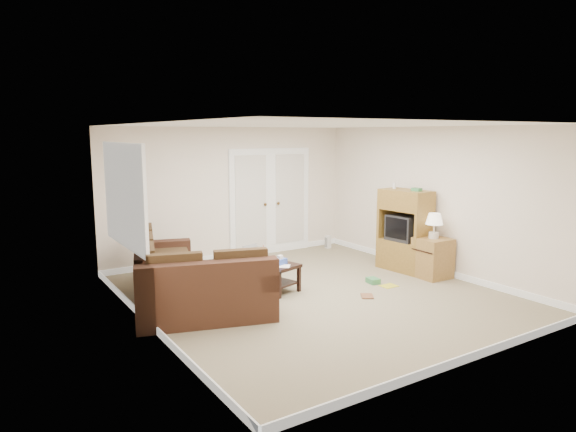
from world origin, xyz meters
TOP-DOWN VIEW (x-y plane):
  - floor at (0.00, 0.00)m, footprint 5.50×5.50m
  - ceiling at (0.00, 0.00)m, footprint 5.00×5.50m
  - wall_left at (-2.50, 0.00)m, footprint 0.02×5.50m
  - wall_right at (2.50, 0.00)m, footprint 0.02×5.50m
  - wall_back at (0.00, 2.75)m, footprint 5.00×0.02m
  - wall_front at (0.00, -2.75)m, footprint 5.00×0.02m
  - baseboards at (0.00, 0.00)m, footprint 5.00×5.50m
  - french_doors at (0.85, 2.71)m, footprint 1.80×0.05m
  - window_left at (-2.46, 1.00)m, footprint 0.05×1.92m
  - sectional_sofa at (-1.82, 0.65)m, footprint 1.95×3.07m
  - coffee_table at (-0.46, 0.68)m, footprint 0.80×1.15m
  - tv_armoire at (2.15, 0.32)m, footprint 0.56×0.93m
  - side_cabinet at (2.20, -0.29)m, footprint 0.52×0.52m
  - space_heater at (2.07, 2.42)m, footprint 0.12×0.10m
  - floor_magazine at (1.24, -0.28)m, footprint 0.26×0.21m
  - floor_greenbox at (1.14, -0.02)m, footprint 0.19×0.23m
  - floor_book at (0.52, -0.45)m, footprint 0.28×0.30m

SIDE VIEW (x-z plane):
  - floor at x=0.00m, z-range 0.00..0.00m
  - floor_magazine at x=1.24m, z-range 0.00..0.01m
  - floor_book at x=0.52m, z-range 0.00..0.02m
  - floor_greenbox at x=1.14m, z-range 0.00..0.08m
  - baseboards at x=0.00m, z-range 0.00..0.10m
  - space_heater at x=2.07m, z-range 0.00..0.27m
  - coffee_table at x=-0.46m, z-range -0.12..0.59m
  - sectional_sofa at x=-1.82m, z-range -0.09..0.74m
  - side_cabinet at x=2.20m, z-range -0.15..0.93m
  - tv_armoire at x=2.15m, z-range -0.05..1.48m
  - french_doors at x=0.85m, z-range -0.03..2.10m
  - wall_left at x=-2.50m, z-range 0.00..2.50m
  - wall_right at x=2.50m, z-range 0.00..2.50m
  - wall_back at x=0.00m, z-range 0.00..2.50m
  - wall_front at x=0.00m, z-range 0.00..2.50m
  - window_left at x=-2.46m, z-range 0.84..2.26m
  - ceiling at x=0.00m, z-range 2.49..2.51m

